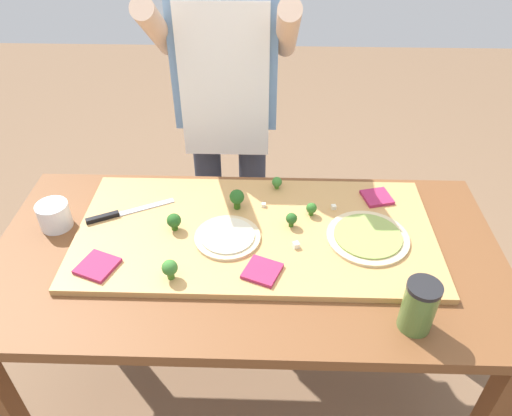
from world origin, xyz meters
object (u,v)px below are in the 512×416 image
at_px(pizza_slice_near_left, 97,266).
at_px(cheese_crumble_a, 334,207).
at_px(pizza_slice_center, 377,197).
at_px(broccoli_floret_back_right, 174,221).
at_px(pizza_whole_pesto_green, 368,237).
at_px(chefs_knife, 118,214).
at_px(prep_table, 247,273).
at_px(broccoli_floret_front_mid, 277,182).
at_px(broccoli_floret_center_right, 311,208).
at_px(broccoli_floret_front_left, 291,219).
at_px(cook_center, 227,97).
at_px(cheese_crumble_b, 264,205).
at_px(broccoli_floret_front_right, 237,198).
at_px(broccoli_floret_center_left, 170,268).
at_px(cheese_crumble_c, 296,245).
at_px(sauce_jar, 419,306).
at_px(pizza_slice_far_left, 262,271).
at_px(pizza_whole_cheese_artichoke, 227,237).
at_px(flour_cup, 55,217).

xyz_separation_m(pizza_slice_near_left, cheese_crumble_a, (0.73, 0.30, 0.00)).
height_order(pizza_slice_center, broccoli_floret_back_right, broccoli_floret_back_right).
relative_size(pizza_whole_pesto_green, pizza_slice_near_left, 2.51).
bearing_deg(chefs_knife, prep_table, -16.88).
distance_m(broccoli_floret_front_mid, broccoli_floret_center_right, 0.19).
distance_m(broccoli_floret_front_left, cook_center, 0.66).
distance_m(broccoli_floret_front_left, cheese_crumble_b, 0.14).
bearing_deg(broccoli_floret_center_right, broccoli_floret_front_right, 173.20).
bearing_deg(broccoli_floret_center_right, broccoli_floret_center_left, -144.39).
bearing_deg(chefs_knife, cheese_crumble_b, 7.27).
xyz_separation_m(broccoli_floret_front_mid, cheese_crumble_a, (0.20, -0.12, -0.02)).
bearing_deg(broccoli_floret_front_right, cheese_crumble_c, -44.51).
relative_size(broccoli_floret_front_left, sauce_jar, 0.33).
bearing_deg(cheese_crumble_c, broccoli_floret_center_left, -158.96).
distance_m(broccoli_floret_front_mid, cheese_crumble_b, 0.12).
relative_size(cheese_crumble_b, sauce_jar, 0.08).
relative_size(prep_table, cook_center, 0.97).
bearing_deg(pizza_whole_pesto_green, broccoli_floret_back_right, 177.44).
relative_size(pizza_slice_far_left, broccoli_floret_front_right, 1.36).
height_order(pizza_whole_cheese_artichoke, broccoli_floret_front_left, broccoli_floret_front_left).
height_order(pizza_slice_center, broccoli_floret_front_mid, broccoli_floret_front_mid).
bearing_deg(broccoli_floret_front_right, pizza_slice_near_left, -143.20).
xyz_separation_m(sauce_jar, cook_center, (-0.57, 0.97, 0.12)).
relative_size(prep_table, chefs_knife, 5.83).
distance_m(pizza_slice_center, broccoli_floret_front_mid, 0.36).
bearing_deg(cheese_crumble_a, chefs_knife, -175.63).
height_order(pizza_slice_center, pizza_slice_near_left, same).
distance_m(pizza_whole_pesto_green, sauce_jar, 0.34).
xyz_separation_m(flour_cup, sauce_jar, (1.11, -0.38, 0.04)).
height_order(cheese_crumble_a, cook_center, cook_center).
distance_m(broccoli_floret_front_right, cheese_crumble_a, 0.34).
bearing_deg(broccoli_floret_back_right, pizza_slice_far_left, -32.90).
height_order(prep_table, pizza_whole_pesto_green, pizza_whole_pesto_green).
distance_m(cheese_crumble_a, cheese_crumble_c, 0.24).
height_order(pizza_slice_far_left, sauce_jar, sauce_jar).
bearing_deg(prep_table, broccoli_floret_center_left, -145.36).
bearing_deg(broccoli_floret_center_right, cheese_crumble_a, 23.22).
height_order(broccoli_floret_front_mid, cheese_crumble_a, broccoli_floret_front_mid).
relative_size(broccoli_floret_back_right, broccoli_floret_center_right, 1.28).
xyz_separation_m(pizza_slice_near_left, broccoli_floret_center_right, (0.65, 0.27, 0.02)).
bearing_deg(sauce_jar, cheese_crumble_c, 138.02).
distance_m(pizza_slice_near_left, broccoli_floret_front_left, 0.62).
relative_size(pizza_whole_cheese_artichoke, broccoli_floret_center_left, 3.25).
distance_m(broccoli_floret_front_left, broccoli_floret_center_left, 0.43).
bearing_deg(pizza_slice_far_left, cheese_crumble_c, 47.45).
xyz_separation_m(broccoli_floret_back_right, broccoli_floret_front_left, (0.38, 0.03, -0.00)).
relative_size(pizza_whole_cheese_artichoke, broccoli_floret_center_right, 4.51).
height_order(pizza_slice_near_left, broccoli_floret_center_left, broccoli_floret_center_left).
xyz_separation_m(broccoli_floret_front_left, broccoli_floret_front_mid, (-0.05, 0.21, -0.00)).
relative_size(broccoli_floret_front_mid, sauce_jar, 0.30).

